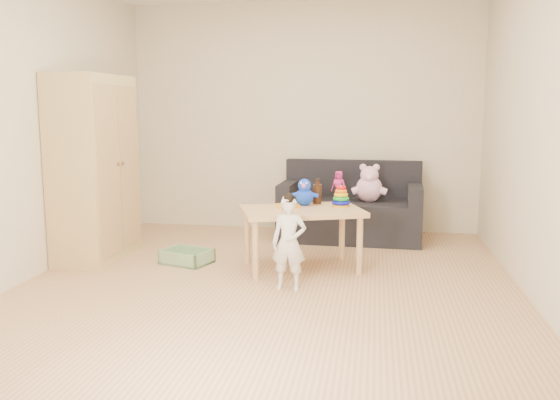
% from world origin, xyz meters
% --- Properties ---
extents(room, '(4.50, 4.50, 4.50)m').
position_xyz_m(room, '(0.00, 0.00, 1.30)').
color(room, tan).
rests_on(room, ground).
extents(wardrobe, '(0.48, 0.95, 1.71)m').
position_xyz_m(wardrobe, '(-1.75, 0.55, 0.86)').
color(wardrobe, tan).
rests_on(wardrobe, ground).
extents(sofa, '(1.54, 0.82, 0.42)m').
position_xyz_m(sofa, '(0.58, 1.75, 0.21)').
color(sofa, black).
rests_on(sofa, ground).
extents(play_table, '(1.19, 0.96, 0.54)m').
position_xyz_m(play_table, '(0.21, 0.47, 0.27)').
color(play_table, tan).
rests_on(play_table, ground).
extents(storage_bin, '(0.50, 0.43, 0.13)m').
position_xyz_m(storage_bin, '(-0.86, 0.50, 0.06)').
color(storage_bin, '#7AA577').
rests_on(storage_bin, ground).
extents(toddler, '(0.27, 0.18, 0.73)m').
position_xyz_m(toddler, '(0.18, -0.13, 0.36)').
color(toddler, white).
rests_on(toddler, ground).
extents(pink_bear, '(0.31, 0.27, 0.34)m').
position_xyz_m(pink_bear, '(0.78, 1.72, 0.59)').
color(pink_bear, '#FFBBE4').
rests_on(pink_bear, sofa).
extents(doll, '(0.19, 0.16, 0.32)m').
position_xyz_m(doll, '(0.45, 1.69, 0.58)').
color(doll, '#E72B90').
rests_on(doll, sofa).
extents(ring_stacker, '(0.17, 0.17, 0.19)m').
position_xyz_m(ring_stacker, '(0.54, 0.65, 0.62)').
color(ring_stacker, orange).
rests_on(ring_stacker, play_table).
extents(brown_bottle, '(0.08, 0.08, 0.23)m').
position_xyz_m(brown_bottle, '(0.31, 0.76, 0.64)').
color(brown_bottle, black).
rests_on(brown_bottle, play_table).
extents(blue_plush, '(0.26, 0.24, 0.25)m').
position_xyz_m(blue_plush, '(0.21, 0.66, 0.67)').
color(blue_plush, '#1C49FF').
rests_on(blue_plush, play_table).
extents(wooden_figure, '(0.06, 0.06, 0.11)m').
position_xyz_m(wooden_figure, '(0.11, 0.43, 0.60)').
color(wooden_figure, brown).
rests_on(wooden_figure, play_table).
extents(yellow_book, '(0.25, 0.25, 0.02)m').
position_xyz_m(yellow_book, '(0.07, 0.56, 0.55)').
color(yellow_book, orange).
rests_on(yellow_book, play_table).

